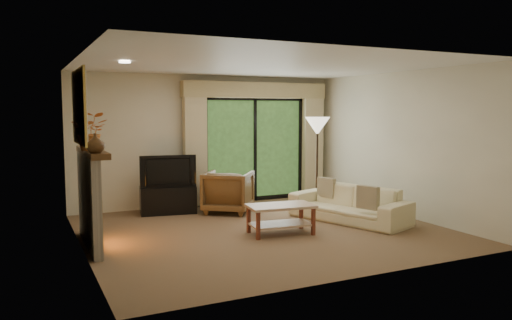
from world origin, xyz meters
name	(u,v)px	position (x,y,z in m)	size (l,w,h in m)	color
floor	(264,230)	(0.00, 0.00, 0.00)	(5.50, 5.50, 0.00)	brown
ceiling	(264,65)	(0.00, 0.00, 2.60)	(5.50, 5.50, 0.00)	silver
wall_back	(209,140)	(0.00, 2.50, 1.30)	(5.00, 5.00, 0.00)	beige
wall_front	(364,165)	(0.00, -2.50, 1.30)	(5.00, 5.00, 0.00)	beige
wall_left	(80,156)	(-2.75, 0.00, 1.30)	(5.00, 5.00, 0.00)	beige
wall_right	(400,144)	(2.75, 0.00, 1.30)	(5.00, 5.00, 0.00)	beige
fireplace	(89,198)	(-2.63, 0.20, 0.69)	(0.24, 1.70, 1.37)	gray
mirror	(79,107)	(-2.71, 0.20, 1.95)	(0.07, 1.45, 1.02)	tan
sliding_door	(255,149)	(1.00, 2.45, 1.10)	(2.26, 0.10, 2.16)	black
curtain_left	(195,146)	(-0.35, 2.34, 1.20)	(0.45, 0.18, 2.35)	tan
curtain_right	(312,143)	(2.35, 2.34, 1.20)	(0.45, 0.18, 2.35)	tan
cornice	(257,90)	(1.00, 2.36, 2.32)	(3.20, 0.24, 0.32)	tan
media_console	(168,200)	(-1.02, 1.95, 0.25)	(1.01, 0.45, 0.51)	black
tv	(168,171)	(-1.02, 1.95, 0.80)	(1.02, 0.13, 0.59)	black
armchair	(228,192)	(0.02, 1.54, 0.39)	(0.83, 0.86, 0.78)	brown
sofa	(349,204)	(1.61, -0.05, 0.30)	(2.07, 0.81, 0.60)	beige
pillow_near	(368,198)	(1.54, -0.65, 0.51)	(0.10, 0.37, 0.37)	brown
pillow_far	(326,187)	(1.54, 0.55, 0.51)	(0.09, 0.36, 0.36)	brown
coffee_table	(281,219)	(0.13, -0.32, 0.23)	(1.02, 0.56, 0.46)	tan
floor_lamp	(317,163)	(1.71, 1.13, 0.89)	(0.48, 0.48, 1.78)	beige
vase	(95,143)	(-2.61, -0.46, 1.49)	(0.24, 0.24, 0.25)	#432A14
branches	(91,131)	(-2.61, -0.05, 1.63)	(0.46, 0.40, 0.51)	orange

